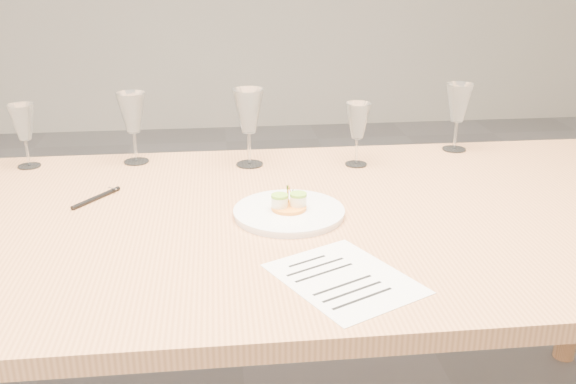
{
  "coord_description": "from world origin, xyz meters",
  "views": [
    {
      "loc": [
        -0.05,
        -1.34,
        1.33
      ],
      "look_at": [
        0.1,
        0.01,
        0.8
      ],
      "focal_mm": 40.0,
      "sensor_mm": 36.0,
      "label": 1
    }
  ],
  "objects": [
    {
      "name": "dinner_plate",
      "position": [
        0.1,
        -0.01,
        0.76
      ],
      "size": [
        0.25,
        0.25,
        0.07
      ],
      "rotation": [
        0.0,
        0.0,
        -0.3
      ],
      "color": "white",
      "rests_on": "dining_table"
    },
    {
      "name": "wine_glass_2",
      "position": [
        0.03,
        0.36,
        0.9
      ],
      "size": [
        0.09,
        0.09,
        0.21
      ],
      "color": "white",
      "rests_on": "dining_table"
    },
    {
      "name": "wine_glass_3",
      "position": [
        0.33,
        0.33,
        0.87
      ],
      "size": [
        0.07,
        0.07,
        0.18
      ],
      "color": "white",
      "rests_on": "dining_table"
    },
    {
      "name": "ballpoint_pen",
      "position": [
        -0.35,
        0.14,
        0.76
      ],
      "size": [
        0.1,
        0.13,
        0.01
      ],
      "rotation": [
        0.0,
        0.0,
        0.94
      ],
      "color": "black",
      "rests_on": "dining_table"
    },
    {
      "name": "wine_glass_0",
      "position": [
        -0.57,
        0.41,
        0.87
      ],
      "size": [
        0.07,
        0.07,
        0.18
      ],
      "color": "white",
      "rests_on": "dining_table"
    },
    {
      "name": "wine_glass_1",
      "position": [
        -0.28,
        0.42,
        0.89
      ],
      "size": [
        0.08,
        0.08,
        0.2
      ],
      "color": "white",
      "rests_on": "dining_table"
    },
    {
      "name": "wine_glass_4",
      "position": [
        0.65,
        0.43,
        0.89
      ],
      "size": [
        0.08,
        0.08,
        0.2
      ],
      "color": "white",
      "rests_on": "dining_table"
    },
    {
      "name": "dining_table",
      "position": [
        0.0,
        0.0,
        0.68
      ],
      "size": [
        2.4,
        1.0,
        0.75
      ],
      "color": "tan",
      "rests_on": "ground"
    },
    {
      "name": "recipe_sheet",
      "position": [
        0.17,
        -0.31,
        0.75
      ],
      "size": [
        0.3,
        0.33,
        0.0
      ],
      "rotation": [
        0.0,
        0.0,
        0.47
      ],
      "color": "white",
      "rests_on": "dining_table"
    }
  ]
}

